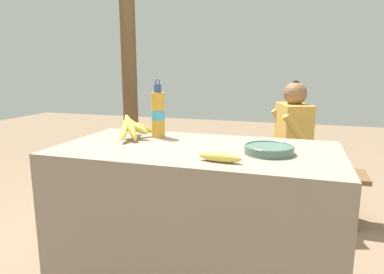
% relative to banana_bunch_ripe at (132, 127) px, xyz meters
% --- Properties ---
extents(market_counter, '(1.39, 0.71, 0.78)m').
position_rel_banana_bunch_ripe_xyz_m(market_counter, '(0.40, -0.09, -0.46)').
color(market_counter, gray).
rests_on(market_counter, ground_plane).
extents(banana_bunch_ripe, '(0.17, 0.31, 0.15)m').
position_rel_banana_bunch_ripe_xyz_m(banana_bunch_ripe, '(0.00, 0.00, 0.00)').
color(banana_bunch_ripe, '#4C381E').
rests_on(banana_bunch_ripe, market_counter).
extents(serving_bowl, '(0.22, 0.22, 0.04)m').
position_rel_banana_bunch_ripe_xyz_m(serving_bowl, '(0.75, -0.12, -0.05)').
color(serving_bowl, '#4C6B5B').
rests_on(serving_bowl, market_counter).
extents(water_bottle, '(0.08, 0.08, 0.33)m').
position_rel_banana_bunch_ripe_xyz_m(water_bottle, '(0.12, 0.09, 0.06)').
color(water_bottle, gold).
rests_on(water_bottle, market_counter).
extents(loose_banana_front, '(0.19, 0.06, 0.04)m').
position_rel_banana_bunch_ripe_xyz_m(loose_banana_front, '(0.57, -0.32, -0.05)').
color(loose_banana_front, '#E0C64C').
rests_on(loose_banana_front, market_counter).
extents(wooden_bench, '(1.57, 0.32, 0.40)m').
position_rel_banana_bunch_ripe_xyz_m(wooden_bench, '(0.61, 1.01, -0.52)').
color(wooden_bench, brown).
rests_on(wooden_bench, ground_plane).
extents(seated_vendor, '(0.46, 0.43, 1.08)m').
position_rel_banana_bunch_ripe_xyz_m(seated_vendor, '(0.80, 0.97, -0.24)').
color(seated_vendor, '#473828').
rests_on(seated_vendor, ground_plane).
extents(banana_bunch_green, '(0.14, 0.27, 0.12)m').
position_rel_banana_bunch_ripe_xyz_m(banana_bunch_green, '(0.21, 1.02, -0.40)').
color(banana_bunch_green, '#4C381E').
rests_on(banana_bunch_green, wooden_bench).
extents(support_post_near, '(0.15, 0.15, 2.27)m').
position_rel_banana_bunch_ripe_xyz_m(support_post_near, '(-0.71, 1.36, 0.29)').
color(support_post_near, brown).
rests_on(support_post_near, ground_plane).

